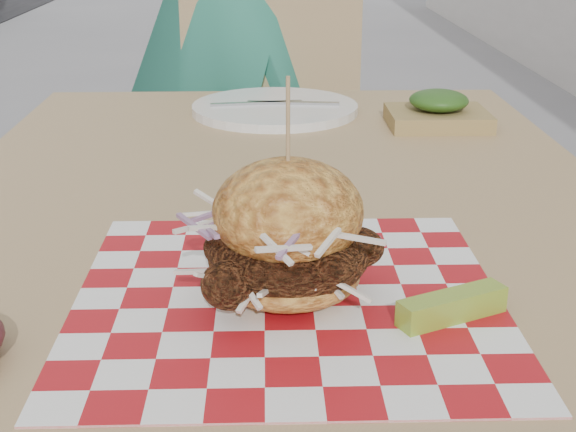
% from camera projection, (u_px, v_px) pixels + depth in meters
% --- Properties ---
extents(patio_table, '(0.80, 1.20, 0.75)m').
position_uv_depth(patio_table, '(280.00, 267.00, 0.93)').
color(patio_table, tan).
rests_on(patio_table, ground).
extents(patio_chair, '(0.44, 0.45, 0.95)m').
position_uv_depth(patio_chair, '(271.00, 144.00, 1.86)').
color(patio_chair, tan).
rests_on(patio_chair, ground).
extents(paper_liner, '(0.36, 0.36, 0.00)m').
position_uv_depth(paper_liner, '(288.00, 297.00, 0.68)').
color(paper_liner, '#B51219').
rests_on(paper_liner, patio_table).
extents(sandwich, '(0.17, 0.17, 0.19)m').
position_uv_depth(sandwich, '(288.00, 239.00, 0.66)').
color(sandwich, gold).
rests_on(sandwich, paper_liner).
extents(pickle_spear, '(0.10, 0.06, 0.02)m').
position_uv_depth(pickle_spear, '(452.00, 306.00, 0.64)').
color(pickle_spear, '#97AF32').
rests_on(pickle_spear, paper_liner).
extents(place_setting, '(0.27, 0.27, 0.02)m').
position_uv_depth(place_setting, '(275.00, 108.00, 1.31)').
color(place_setting, white).
rests_on(place_setting, patio_table).
extents(kraft_tray, '(0.15, 0.12, 0.06)m').
position_uv_depth(kraft_tray, '(438.00, 112.00, 1.22)').
color(kraft_tray, olive).
rests_on(kraft_tray, patio_table).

